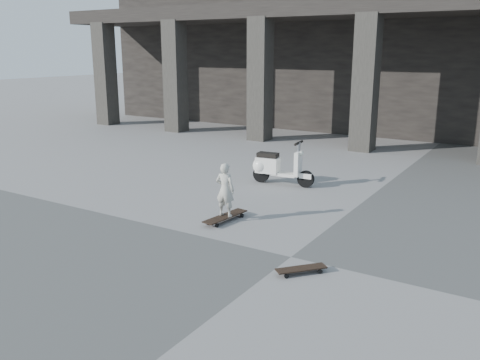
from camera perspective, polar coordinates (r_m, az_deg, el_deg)
The scene contains 6 objects.
ground at distance 7.64m, azimuth 5.74°, elevation -8.60°, with size 90.00×90.00×0.00m, color #4C4C4A.
colonnade at distance 20.34m, azimuth 23.82°, elevation 13.43°, with size 28.00×8.82×6.00m.
longboard at distance 9.10m, azimuth -1.66°, elevation -4.16°, with size 0.35×1.02×0.10m.
skateboard_spare at distance 7.11m, azimuth 6.89°, elevation -9.91°, with size 0.60×0.66×0.08m.
child at distance 8.95m, azimuth -1.68°, elevation -1.10°, with size 0.35×0.23×0.96m, color beige.
scooter at distance 11.57m, azimuth 3.70°, elevation 1.54°, with size 1.46×0.54×1.02m.
Camera 1 is at (3.03, -6.35, 2.99)m, focal length 38.00 mm.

